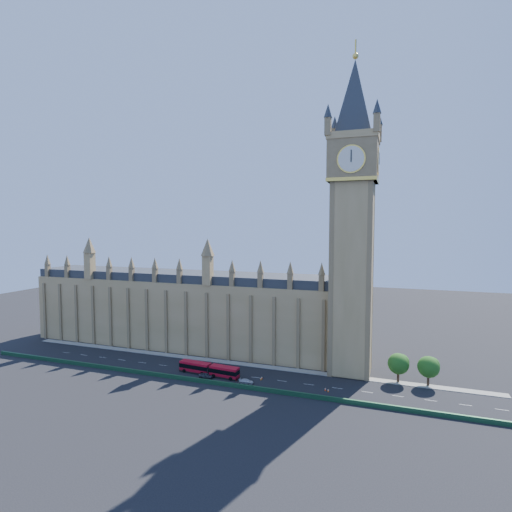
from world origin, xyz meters
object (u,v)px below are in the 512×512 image
(car_grey, at_px, (206,376))
(car_white, at_px, (246,381))
(red_bus, at_px, (209,369))
(car_silver, at_px, (223,373))

(car_grey, distance_m, car_white, 12.84)
(red_bus, relative_size, car_white, 4.69)
(red_bus, height_order, car_grey, red_bus)
(car_grey, height_order, car_silver, car_grey)
(red_bus, bearing_deg, car_silver, 13.37)
(red_bus, relative_size, car_grey, 4.63)
(car_grey, bearing_deg, car_white, -87.13)
(red_bus, bearing_deg, car_white, -5.92)
(car_grey, bearing_deg, car_silver, -48.83)
(car_white, bearing_deg, car_silver, 67.31)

